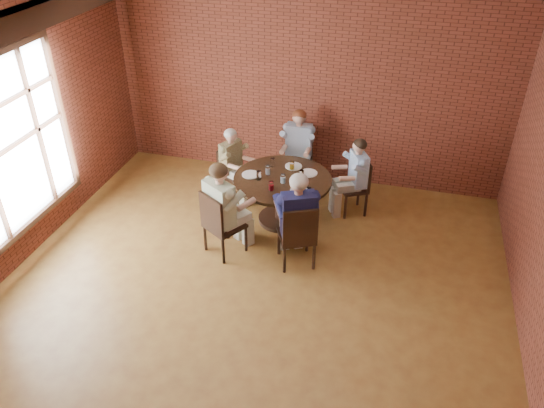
% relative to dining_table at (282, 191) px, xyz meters
% --- Properties ---
extents(floor, '(7.00, 7.00, 0.00)m').
position_rel_dining_table_xyz_m(floor, '(0.02, -2.00, -0.53)').
color(floor, olive).
rests_on(floor, ground).
extents(ceiling, '(7.00, 7.00, 0.00)m').
position_rel_dining_table_xyz_m(ceiling, '(0.02, -2.00, 2.87)').
color(ceiling, white).
rests_on(ceiling, wall_back).
extents(wall_back, '(7.00, 0.00, 7.00)m').
position_rel_dining_table_xyz_m(wall_back, '(0.02, 1.50, 1.17)').
color(wall_back, brown).
rests_on(wall_back, ground).
extents(ceiling_beam, '(0.22, 6.90, 0.26)m').
position_rel_dining_table_xyz_m(ceiling_beam, '(-2.43, -2.00, 2.74)').
color(ceiling_beam, black).
rests_on(ceiling_beam, ceiling).
extents(window, '(0.10, 2.16, 2.36)m').
position_rel_dining_table_xyz_m(window, '(-3.16, -1.60, 1.12)').
color(window, white).
rests_on(window, wall_left).
extents(dining_table, '(1.46, 1.46, 0.75)m').
position_rel_dining_table_xyz_m(dining_table, '(0.00, 0.00, 0.00)').
color(dining_table, black).
rests_on(dining_table, floor).
extents(chair_a, '(0.53, 0.53, 0.90)m').
position_rel_dining_table_xyz_m(chair_a, '(1.07, 0.55, -0.04)').
color(chair_a, black).
rests_on(chair_a, floor).
extents(diner_a, '(0.75, 0.70, 1.26)m').
position_rel_dining_table_xyz_m(diner_a, '(1.00, 0.52, 0.10)').
color(diner_a, '#4270AC').
rests_on(diner_a, floor).
extents(chair_b, '(0.44, 0.44, 0.95)m').
position_rel_dining_table_xyz_m(chair_b, '(-0.02, 1.19, -0.01)').
color(chair_b, black).
rests_on(chair_b, floor).
extents(diner_b, '(0.55, 0.67, 1.36)m').
position_rel_dining_table_xyz_m(diner_b, '(-0.02, 1.10, 0.15)').
color(diner_b, '#93A4BC').
rests_on(diner_b, floor).
extents(chair_c, '(0.50, 0.50, 0.88)m').
position_rel_dining_table_xyz_m(chair_c, '(-0.97, 0.44, -0.05)').
color(chair_c, black).
rests_on(chair_c, floor).
extents(diner_c, '(0.71, 0.66, 1.23)m').
position_rel_dining_table_xyz_m(diner_c, '(-0.91, 0.41, 0.09)').
color(diner_c, brown).
rests_on(diner_c, floor).
extents(chair_d, '(0.64, 0.64, 0.98)m').
position_rel_dining_table_xyz_m(chair_d, '(-0.64, -1.03, -0.00)').
color(chair_d, black).
rests_on(chair_d, floor).
extents(diner_d, '(0.87, 0.91, 1.42)m').
position_rel_dining_table_xyz_m(diner_d, '(-0.59, -0.95, 0.18)').
color(diner_d, beige).
rests_on(diner_d, floor).
extents(chair_e, '(0.62, 0.62, 0.98)m').
position_rel_dining_table_xyz_m(chair_e, '(0.47, -1.01, -0.00)').
color(chair_e, black).
rests_on(chair_e, floor).
extents(diner_e, '(0.82, 0.88, 1.41)m').
position_rel_dining_table_xyz_m(diner_e, '(0.43, -0.93, 0.18)').
color(diner_e, '#171841').
rests_on(diner_e, floor).
extents(plate_a, '(0.26, 0.26, 0.01)m').
position_rel_dining_table_xyz_m(plate_a, '(0.34, 0.24, 0.23)').
color(plate_a, white).
rests_on(plate_a, dining_table).
extents(plate_b, '(0.26, 0.26, 0.01)m').
position_rel_dining_table_xyz_m(plate_b, '(0.08, 0.38, 0.23)').
color(plate_b, white).
rests_on(plate_b, dining_table).
extents(plate_c, '(0.26, 0.26, 0.01)m').
position_rel_dining_table_xyz_m(plate_c, '(-0.48, -0.03, 0.23)').
color(plate_c, white).
rests_on(plate_c, dining_table).
extents(plate_d, '(0.26, 0.26, 0.01)m').
position_rel_dining_table_xyz_m(plate_d, '(0.32, -0.30, 0.23)').
color(plate_d, white).
rests_on(plate_d, dining_table).
extents(glass_a, '(0.07, 0.07, 0.14)m').
position_rel_dining_table_xyz_m(glass_a, '(0.27, 0.06, 0.29)').
color(glass_a, white).
rests_on(glass_a, dining_table).
extents(glass_b, '(0.07, 0.07, 0.14)m').
position_rel_dining_table_xyz_m(glass_b, '(0.07, 0.28, 0.29)').
color(glass_b, white).
rests_on(glass_b, dining_table).
extents(glass_c, '(0.07, 0.07, 0.14)m').
position_rel_dining_table_xyz_m(glass_c, '(-0.23, 0.30, 0.29)').
color(glass_c, white).
rests_on(glass_c, dining_table).
extents(glass_d, '(0.07, 0.07, 0.14)m').
position_rel_dining_table_xyz_m(glass_d, '(-0.24, 0.06, 0.29)').
color(glass_d, white).
rests_on(glass_d, dining_table).
extents(glass_e, '(0.07, 0.07, 0.14)m').
position_rel_dining_table_xyz_m(glass_e, '(-0.33, -0.13, 0.29)').
color(glass_e, white).
rests_on(glass_e, dining_table).
extents(glass_f, '(0.07, 0.07, 0.14)m').
position_rel_dining_table_xyz_m(glass_f, '(-0.07, -0.37, 0.29)').
color(glass_f, white).
rests_on(glass_f, dining_table).
extents(glass_g, '(0.07, 0.07, 0.14)m').
position_rel_dining_table_xyz_m(glass_g, '(0.04, -0.13, 0.29)').
color(glass_g, white).
rests_on(glass_g, dining_table).
extents(smartphone, '(0.10, 0.15, 0.01)m').
position_rel_dining_table_xyz_m(smartphone, '(0.44, -0.23, 0.23)').
color(smartphone, black).
rests_on(smartphone, dining_table).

